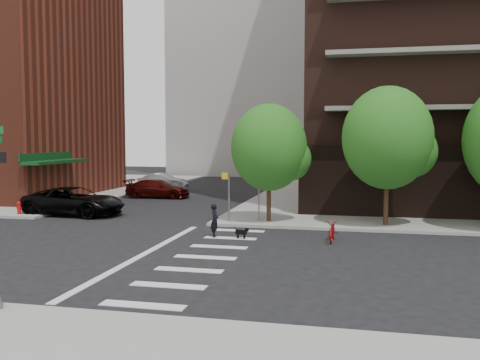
{
  "coord_description": "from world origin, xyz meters",
  "views": [
    {
      "loc": [
        8.7,
        -19.25,
        4.55
      ],
      "look_at": [
        3.0,
        6.0,
        2.5
      ],
      "focal_mm": 40.0,
      "sensor_mm": 36.0,
      "label": 1
    }
  ],
  "objects_px": {
    "fire_hydrant": "(19,207)",
    "dog_walker": "(215,221)",
    "parked_car_maroon": "(158,189)",
    "parked_car_black": "(74,201)",
    "scooter": "(333,230)",
    "parked_car_silver": "(163,182)"
  },
  "relations": [
    {
      "from": "fire_hydrant",
      "to": "dog_walker",
      "type": "bearing_deg",
      "value": -16.3
    },
    {
      "from": "scooter",
      "to": "dog_walker",
      "type": "relative_size",
      "value": 1.21
    },
    {
      "from": "parked_car_silver",
      "to": "scooter",
      "type": "relative_size",
      "value": 2.31
    },
    {
      "from": "dog_walker",
      "to": "fire_hydrant",
      "type": "bearing_deg",
      "value": 64.11
    },
    {
      "from": "parked_car_black",
      "to": "scooter",
      "type": "bearing_deg",
      "value": -103.49
    },
    {
      "from": "parked_car_maroon",
      "to": "parked_car_silver",
      "type": "height_order",
      "value": "parked_car_silver"
    },
    {
      "from": "fire_hydrant",
      "to": "dog_walker",
      "type": "distance_m",
      "value": 13.29
    },
    {
      "from": "parked_car_silver",
      "to": "fire_hydrant",
      "type": "bearing_deg",
      "value": 168.36
    },
    {
      "from": "fire_hydrant",
      "to": "parked_car_silver",
      "type": "height_order",
      "value": "parked_car_silver"
    },
    {
      "from": "fire_hydrant",
      "to": "dog_walker",
      "type": "xyz_separation_m",
      "value": [
        12.75,
        -3.73,
        0.22
      ]
    },
    {
      "from": "fire_hydrant",
      "to": "parked_car_maroon",
      "type": "bearing_deg",
      "value": 68.73
    },
    {
      "from": "parked_car_silver",
      "to": "scooter",
      "type": "bearing_deg",
      "value": -146.45
    },
    {
      "from": "scooter",
      "to": "parked_car_silver",
      "type": "bearing_deg",
      "value": 128.85
    },
    {
      "from": "fire_hydrant",
      "to": "parked_car_maroon",
      "type": "relative_size",
      "value": 0.15
    },
    {
      "from": "fire_hydrant",
      "to": "scooter",
      "type": "relative_size",
      "value": 0.39
    },
    {
      "from": "parked_car_maroon",
      "to": "parked_car_silver",
      "type": "relative_size",
      "value": 1.13
    },
    {
      "from": "parked_car_black",
      "to": "parked_car_maroon",
      "type": "bearing_deg",
      "value": -4.6
    },
    {
      "from": "parked_car_maroon",
      "to": "fire_hydrant",
      "type": "bearing_deg",
      "value": 156.45
    },
    {
      "from": "parked_car_maroon",
      "to": "scooter",
      "type": "xyz_separation_m",
      "value": [
        13.83,
        -14.38,
        -0.21
      ]
    },
    {
      "from": "parked_car_maroon",
      "to": "scooter",
      "type": "height_order",
      "value": "parked_car_maroon"
    },
    {
      "from": "fire_hydrant",
      "to": "scooter",
      "type": "xyz_separation_m",
      "value": [
        18.06,
        -3.51,
        -0.06
      ]
    },
    {
      "from": "parked_car_maroon",
      "to": "dog_walker",
      "type": "bearing_deg",
      "value": -152.04
    }
  ]
}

